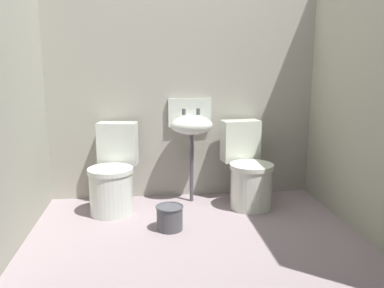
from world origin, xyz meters
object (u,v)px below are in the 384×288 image
object	(u,v)px
bucket	(170,217)
toilet_right	(248,172)
sink	(191,124)
toilet_left	(113,176)

from	to	relation	value
bucket	toilet_right	bearing A→B (deg)	32.98
sink	toilet_right	bearing A→B (deg)	-20.04
sink	bucket	bearing A→B (deg)	-110.16
sink	bucket	distance (m)	0.98
toilet_left	toilet_right	world-z (taller)	same
toilet_right	bucket	xyz separation A→B (m)	(-0.77, -0.50, -0.22)
toilet_left	toilet_right	bearing A→B (deg)	-170.27
toilet_right	sink	distance (m)	0.70
toilet_right	sink	bearing A→B (deg)	-28.05
toilet_left	toilet_right	xyz separation A→B (m)	(1.25, -0.00, 0.00)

